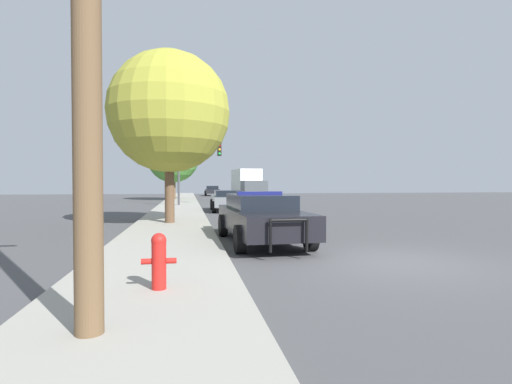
{
  "coord_description": "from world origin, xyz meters",
  "views": [
    {
      "loc": [
        -4.49,
        -8.1,
        1.76
      ],
      "look_at": [
        -0.3,
        16.2,
        1.17
      ],
      "focal_mm": 28.0,
      "sensor_mm": 36.0,
      "label": 1
    }
  ],
  "objects_px": {
    "car_background_distant": "(212,190)",
    "car_background_midblock": "(227,200)",
    "police_car": "(261,216)",
    "fire_hydrant": "(159,259)",
    "box_truck": "(247,183)",
    "traffic_light": "(197,160)",
    "tree_sidewalk_near": "(169,112)",
    "tree_sidewalk_far": "(173,157)"
  },
  "relations": [
    {
      "from": "fire_hydrant",
      "to": "tree_sidewalk_far",
      "type": "relative_size",
      "value": 0.13
    },
    {
      "from": "car_background_midblock",
      "to": "fire_hydrant",
      "type": "bearing_deg",
      "value": -97.67
    },
    {
      "from": "fire_hydrant",
      "to": "car_background_midblock",
      "type": "xyz_separation_m",
      "value": [
        2.85,
        18.27,
        0.12
      ]
    },
    {
      "from": "police_car",
      "to": "tree_sidewalk_far",
      "type": "relative_size",
      "value": 0.81
    },
    {
      "from": "police_car",
      "to": "traffic_light",
      "type": "bearing_deg",
      "value": -87.66
    },
    {
      "from": "police_car",
      "to": "tree_sidewalk_near",
      "type": "distance_m",
      "value": 6.95
    },
    {
      "from": "car_background_midblock",
      "to": "tree_sidewalk_far",
      "type": "xyz_separation_m",
      "value": [
        -3.8,
        15.86,
        3.59
      ]
    },
    {
      "from": "fire_hydrant",
      "to": "tree_sidewalk_near",
      "type": "height_order",
      "value": "tree_sidewalk_near"
    },
    {
      "from": "police_car",
      "to": "car_background_distant",
      "type": "xyz_separation_m",
      "value": [
        1.13,
        41.78,
        -0.06
      ]
    },
    {
      "from": "traffic_light",
      "to": "car_background_distant",
      "type": "xyz_separation_m",
      "value": [
        2.58,
        23.71,
        -2.7
      ]
    },
    {
      "from": "fire_hydrant",
      "to": "box_truck",
      "type": "relative_size",
      "value": 0.11
    },
    {
      "from": "police_car",
      "to": "fire_hydrant",
      "type": "distance_m",
      "value": 5.86
    },
    {
      "from": "car_background_midblock",
      "to": "traffic_light",
      "type": "bearing_deg",
      "value": 110.14
    },
    {
      "from": "box_truck",
      "to": "tree_sidewalk_near",
      "type": "xyz_separation_m",
      "value": [
        -7.1,
        -26.06,
        2.92
      ]
    },
    {
      "from": "box_truck",
      "to": "police_car",
      "type": "bearing_deg",
      "value": 78.5
    },
    {
      "from": "tree_sidewalk_far",
      "to": "tree_sidewalk_near",
      "type": "height_order",
      "value": "tree_sidewalk_near"
    },
    {
      "from": "police_car",
      "to": "car_background_midblock",
      "type": "distance_m",
      "value": 13.01
    },
    {
      "from": "fire_hydrant",
      "to": "traffic_light",
      "type": "bearing_deg",
      "value": 87.26
    },
    {
      "from": "traffic_light",
      "to": "tree_sidewalk_near",
      "type": "distance_m",
      "value": 13.15
    },
    {
      "from": "police_car",
      "to": "car_background_distant",
      "type": "bearing_deg",
      "value": -93.81
    },
    {
      "from": "fire_hydrant",
      "to": "tree_sidewalk_near",
      "type": "xyz_separation_m",
      "value": [
        -0.28,
        10.31,
        4.02
      ]
    },
    {
      "from": "fire_hydrant",
      "to": "traffic_light",
      "type": "height_order",
      "value": "traffic_light"
    },
    {
      "from": "car_background_midblock",
      "to": "box_truck",
      "type": "distance_m",
      "value": 18.55
    },
    {
      "from": "car_background_distant",
      "to": "tree_sidewalk_near",
      "type": "relative_size",
      "value": 0.57
    },
    {
      "from": "police_car",
      "to": "tree_sidewalk_far",
      "type": "bearing_deg",
      "value": -85.31
    },
    {
      "from": "traffic_light",
      "to": "car_background_midblock",
      "type": "relative_size",
      "value": 1.0
    },
    {
      "from": "car_background_distant",
      "to": "car_background_midblock",
      "type": "height_order",
      "value": "car_background_distant"
    },
    {
      "from": "police_car",
      "to": "traffic_light",
      "type": "xyz_separation_m",
      "value": [
        -1.45,
        18.07,
        2.64
      ]
    },
    {
      "from": "traffic_light",
      "to": "car_background_midblock",
      "type": "bearing_deg",
      "value": -71.06
    },
    {
      "from": "police_car",
      "to": "box_truck",
      "type": "xyz_separation_m",
      "value": [
        4.25,
        31.1,
        0.92
      ]
    },
    {
      "from": "car_background_midblock",
      "to": "tree_sidewalk_near",
      "type": "distance_m",
      "value": 9.4
    },
    {
      "from": "box_truck",
      "to": "fire_hydrant",
      "type": "bearing_deg",
      "value": 75.67
    },
    {
      "from": "box_truck",
      "to": "tree_sidewalk_far",
      "type": "height_order",
      "value": "tree_sidewalk_far"
    },
    {
      "from": "box_truck",
      "to": "tree_sidewalk_far",
      "type": "xyz_separation_m",
      "value": [
        -7.77,
        -2.24,
        2.62
      ]
    },
    {
      "from": "police_car",
      "to": "box_truck",
      "type": "bearing_deg",
      "value": -100.04
    },
    {
      "from": "fire_hydrant",
      "to": "box_truck",
      "type": "bearing_deg",
      "value": 79.38
    },
    {
      "from": "police_car",
      "to": "car_background_distant",
      "type": "distance_m",
      "value": 41.8
    },
    {
      "from": "tree_sidewalk_far",
      "to": "fire_hydrant",
      "type": "bearing_deg",
      "value": -88.41
    },
    {
      "from": "car_background_midblock",
      "to": "box_truck",
      "type": "bearing_deg",
      "value": 78.84
    },
    {
      "from": "fire_hydrant",
      "to": "car_background_distant",
      "type": "distance_m",
      "value": 47.19
    },
    {
      "from": "police_car",
      "to": "tree_sidewalk_far",
      "type": "distance_m",
      "value": 29.3
    },
    {
      "from": "box_truck",
      "to": "tree_sidewalk_near",
      "type": "height_order",
      "value": "tree_sidewalk_near"
    }
  ]
}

